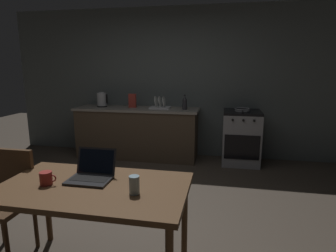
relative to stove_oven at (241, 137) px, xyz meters
The scene contains 14 objects.
ground_plane 2.47m from the stove_oven, 122.83° to the right, with size 12.00×12.00×0.00m, color #473D33.
back_wall 1.38m from the stove_oven, 160.88° to the left, with size 6.40×0.10×2.61m, color #535B5B.
kitchen_counter 1.79m from the stove_oven, behind, with size 2.16×0.64×0.89m.
stove_oven is the anchor object (origin of this frame).
dining_table 3.17m from the stove_oven, 112.76° to the right, with size 1.39×0.79×0.74m.
chair 3.48m from the stove_oven, 126.57° to the right, with size 0.40×0.40×0.90m.
laptop 3.11m from the stove_oven, 114.58° to the right, with size 0.32×0.29×0.22m.
electric_kettle 2.51m from the stove_oven, behind, with size 0.19×0.17×0.26m.
bottle 1.10m from the stove_oven, behind, with size 0.08×0.08×0.25m.
frying_pan 0.47m from the stove_oven, 110.05° to the right, with size 0.25×0.42×0.05m.
coffee_mug 3.37m from the stove_oven, 117.81° to the right, with size 0.13×0.09×0.10m.
drinking_glass 3.14m from the stove_oven, 106.48° to the right, with size 0.07×0.07×0.13m.
cereal_box 1.96m from the stove_oven, behind, with size 0.13×0.05×0.24m.
dish_rack 1.46m from the stove_oven, behind, with size 0.34×0.26×0.21m.
Camera 1 is at (1.01, -2.67, 1.59)m, focal length 30.33 mm.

